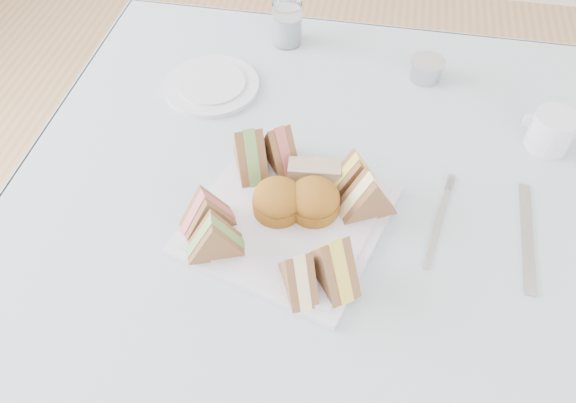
% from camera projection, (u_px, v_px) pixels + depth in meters
% --- Properties ---
extents(floor, '(4.00, 4.00, 0.00)m').
position_uv_depth(floor, '(307.00, 381.00, 1.47)').
color(floor, '#9E7751').
rests_on(floor, ground).
extents(table, '(0.90, 0.90, 0.74)m').
position_uv_depth(table, '(312.00, 313.00, 1.19)').
color(table, brown).
rests_on(table, floor).
extents(tablecloth, '(1.02, 1.02, 0.01)m').
position_uv_depth(tablecloth, '(320.00, 201.00, 0.90)').
color(tablecloth, '#AAB7C5').
rests_on(tablecloth, table).
extents(serving_plate, '(0.34, 0.34, 0.01)m').
position_uv_depth(serving_plate, '(288.00, 220.00, 0.86)').
color(serving_plate, silver).
rests_on(serving_plate, tablecloth).
extents(sandwich_fl_a, '(0.09, 0.08, 0.07)m').
position_uv_depth(sandwich_fl_a, '(206.00, 209.00, 0.82)').
color(sandwich_fl_a, brown).
rests_on(sandwich_fl_a, serving_plate).
extents(sandwich_fl_b, '(0.09, 0.07, 0.08)m').
position_uv_depth(sandwich_fl_b, '(214.00, 235.00, 0.79)').
color(sandwich_fl_b, brown).
rests_on(sandwich_fl_b, serving_plate).
extents(sandwich_fr_a, '(0.09, 0.10, 0.08)m').
position_uv_depth(sandwich_fr_a, '(333.00, 259.00, 0.76)').
color(sandwich_fr_a, brown).
rests_on(sandwich_fr_a, serving_plate).
extents(sandwich_fr_b, '(0.07, 0.09, 0.07)m').
position_uv_depth(sandwich_fr_b, '(299.00, 271.00, 0.76)').
color(sandwich_fr_b, brown).
rests_on(sandwich_fr_b, serving_plate).
extents(sandwich_bl_a, '(0.08, 0.11, 0.09)m').
position_uv_depth(sandwich_bl_a, '(250.00, 149.00, 0.89)').
color(sandwich_bl_a, brown).
rests_on(sandwich_bl_a, serving_plate).
extents(sandwich_bl_b, '(0.08, 0.09, 0.08)m').
position_uv_depth(sandwich_bl_b, '(279.00, 144.00, 0.91)').
color(sandwich_bl_b, brown).
rests_on(sandwich_bl_b, serving_plate).
extents(sandwich_br_a, '(0.10, 0.08, 0.08)m').
position_uv_depth(sandwich_br_a, '(368.00, 193.00, 0.84)').
color(sandwich_br_a, brown).
rests_on(sandwich_br_a, serving_plate).
extents(sandwich_br_b, '(0.09, 0.07, 0.07)m').
position_uv_depth(sandwich_br_b, '(355.00, 172.00, 0.87)').
color(sandwich_br_b, brown).
rests_on(sandwich_br_b, serving_plate).
extents(scone_left, '(0.10, 0.10, 0.05)m').
position_uv_depth(scone_left, '(278.00, 200.00, 0.85)').
color(scone_left, brown).
rests_on(scone_left, serving_plate).
extents(scone_right, '(0.08, 0.08, 0.05)m').
position_uv_depth(scone_right, '(314.00, 200.00, 0.85)').
color(scone_right, brown).
rests_on(scone_right, serving_plate).
extents(pastry_slice, '(0.09, 0.04, 0.04)m').
position_uv_depth(pastry_slice, '(314.00, 174.00, 0.89)').
color(pastry_slice, '#C3AC89').
rests_on(pastry_slice, serving_plate).
extents(side_plate, '(0.20, 0.20, 0.01)m').
position_uv_depth(side_plate, '(212.00, 86.00, 1.07)').
color(side_plate, silver).
rests_on(side_plate, tablecloth).
extents(water_glass, '(0.07, 0.07, 0.09)m').
position_uv_depth(water_glass, '(287.00, 24.00, 1.14)').
color(water_glass, white).
rests_on(water_glass, tablecloth).
extents(tea_strainer, '(0.09, 0.09, 0.04)m').
position_uv_depth(tea_strainer, '(426.00, 71.00, 1.08)').
color(tea_strainer, '#A9ABB7').
rests_on(tea_strainer, tablecloth).
extents(knife, '(0.02, 0.21, 0.00)m').
position_uv_depth(knife, '(527.00, 236.00, 0.85)').
color(knife, '#A9ABB7').
rests_on(knife, tablecloth).
extents(fork, '(0.04, 0.16, 0.00)m').
position_uv_depth(fork, '(437.00, 227.00, 0.86)').
color(fork, '#A9ABB7').
rests_on(fork, tablecloth).
extents(creamer_jug, '(0.08, 0.08, 0.07)m').
position_uv_depth(creamer_jug, '(552.00, 131.00, 0.95)').
color(creamer_jug, silver).
rests_on(creamer_jug, tablecloth).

